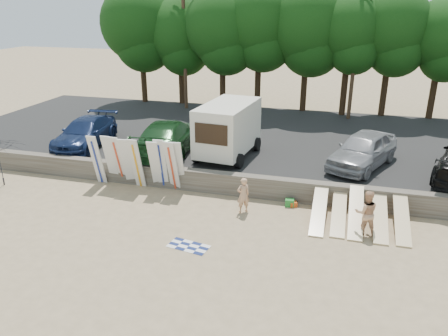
{
  "coord_description": "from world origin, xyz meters",
  "views": [
    {
      "loc": [
        1.49,
        -14.95,
        8.4
      ],
      "look_at": [
        -3.44,
        3.0,
        1.24
      ],
      "focal_mm": 35.0,
      "sensor_mm": 36.0,
      "label": 1
    }
  ],
  "objects_px": {
    "car_1": "(168,137)",
    "car_2": "(363,150)",
    "beachgoer_a": "(243,195)",
    "cooler": "(290,203)",
    "car_0": "(85,133)",
    "box_trailer": "(228,127)",
    "beach_umbrella": "(0,163)",
    "beachgoer_b": "(366,213)"
  },
  "relations": [
    {
      "from": "car_1",
      "to": "car_0",
      "type": "bearing_deg",
      "value": -3.8
    },
    {
      "from": "beachgoer_a",
      "to": "beachgoer_b",
      "type": "xyz_separation_m",
      "value": [
        4.91,
        -0.57,
        0.12
      ]
    },
    {
      "from": "box_trailer",
      "to": "car_1",
      "type": "height_order",
      "value": "box_trailer"
    },
    {
      "from": "car_2",
      "to": "beach_umbrella",
      "type": "bearing_deg",
      "value": -138.77
    },
    {
      "from": "car_1",
      "to": "car_2",
      "type": "distance_m",
      "value": 10.05
    },
    {
      "from": "beachgoer_a",
      "to": "cooler",
      "type": "relative_size",
      "value": 4.09
    },
    {
      "from": "box_trailer",
      "to": "beach_umbrella",
      "type": "distance_m",
      "value": 11.22
    },
    {
      "from": "car_2",
      "to": "beachgoer_b",
      "type": "height_order",
      "value": "car_2"
    },
    {
      "from": "box_trailer",
      "to": "car_2",
      "type": "xyz_separation_m",
      "value": [
        6.79,
        0.32,
        -0.72
      ]
    },
    {
      "from": "car_1",
      "to": "cooler",
      "type": "relative_size",
      "value": 16.18
    },
    {
      "from": "beach_umbrella",
      "to": "beachgoer_b",
      "type": "bearing_deg",
      "value": -1.25
    },
    {
      "from": "box_trailer",
      "to": "beach_umbrella",
      "type": "relative_size",
      "value": 1.85
    },
    {
      "from": "car_1",
      "to": "beachgoer_a",
      "type": "height_order",
      "value": "car_1"
    },
    {
      "from": "car_2",
      "to": "beach_umbrella",
      "type": "xyz_separation_m",
      "value": [
        -16.77,
        -5.31,
        -0.43
      ]
    },
    {
      "from": "car_0",
      "to": "cooler",
      "type": "xyz_separation_m",
      "value": [
        11.96,
        -3.29,
        -1.3
      ]
    },
    {
      "from": "car_0",
      "to": "car_2",
      "type": "relative_size",
      "value": 1.05
    },
    {
      "from": "beachgoer_b",
      "to": "cooler",
      "type": "xyz_separation_m",
      "value": [
        -3.07,
        1.64,
        -0.73
      ]
    },
    {
      "from": "car_0",
      "to": "cooler",
      "type": "bearing_deg",
      "value": -20.89
    },
    {
      "from": "car_1",
      "to": "beach_umbrella",
      "type": "height_order",
      "value": "car_1"
    },
    {
      "from": "car_2",
      "to": "car_0",
      "type": "bearing_deg",
      "value": -153.48
    },
    {
      "from": "beachgoer_b",
      "to": "car_1",
      "type": "bearing_deg",
      "value": -36.16
    },
    {
      "from": "car_0",
      "to": "beachgoer_a",
      "type": "relative_size",
      "value": 3.39
    },
    {
      "from": "car_1",
      "to": "cooler",
      "type": "distance_m",
      "value": 7.96
    },
    {
      "from": "beachgoer_b",
      "to": "cooler",
      "type": "relative_size",
      "value": 4.7
    },
    {
      "from": "box_trailer",
      "to": "beachgoer_b",
      "type": "height_order",
      "value": "box_trailer"
    },
    {
      "from": "car_0",
      "to": "cooler",
      "type": "height_order",
      "value": "car_0"
    },
    {
      "from": "beachgoer_a",
      "to": "beach_umbrella",
      "type": "bearing_deg",
      "value": -34.93
    },
    {
      "from": "car_0",
      "to": "beachgoer_a",
      "type": "distance_m",
      "value": 11.04
    },
    {
      "from": "car_2",
      "to": "beachgoer_a",
      "type": "height_order",
      "value": "car_2"
    },
    {
      "from": "car_1",
      "to": "car_2",
      "type": "relative_size",
      "value": 1.22
    },
    {
      "from": "car_2",
      "to": "cooler",
      "type": "xyz_separation_m",
      "value": [
        -3.01,
        -4.03,
        -1.4
      ]
    },
    {
      "from": "beachgoer_a",
      "to": "cooler",
      "type": "bearing_deg",
      "value": 174.48
    },
    {
      "from": "car_2",
      "to": "cooler",
      "type": "relative_size",
      "value": 13.24
    },
    {
      "from": "box_trailer",
      "to": "beachgoer_a",
      "type": "relative_size",
      "value": 2.99
    },
    {
      "from": "box_trailer",
      "to": "beachgoer_a",
      "type": "height_order",
      "value": "box_trailer"
    },
    {
      "from": "box_trailer",
      "to": "beachgoer_b",
      "type": "distance_m",
      "value": 8.81
    },
    {
      "from": "beachgoer_b",
      "to": "beach_umbrella",
      "type": "distance_m",
      "value": 16.84
    },
    {
      "from": "car_2",
      "to": "beachgoer_b",
      "type": "xyz_separation_m",
      "value": [
        0.06,
        -5.68,
        -0.66
      ]
    },
    {
      "from": "car_2",
      "to": "beachgoer_a",
      "type": "distance_m",
      "value": 7.09
    },
    {
      "from": "beachgoer_a",
      "to": "beach_umbrella",
      "type": "xyz_separation_m",
      "value": [
        -11.93,
        -0.2,
        0.35
      ]
    },
    {
      "from": "car_2",
      "to": "beach_umbrella",
      "type": "relative_size",
      "value": 2.0
    },
    {
      "from": "beach_umbrella",
      "to": "box_trailer",
      "type": "bearing_deg",
      "value": 26.55
    }
  ]
}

